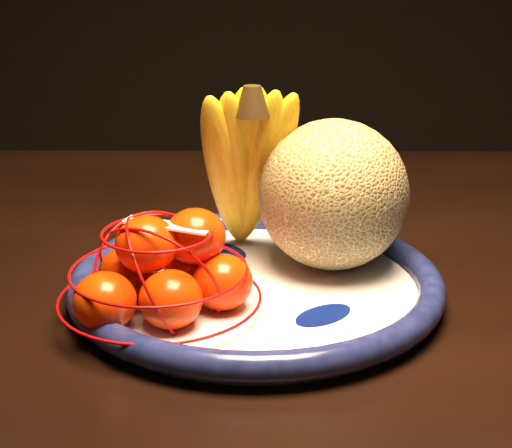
{
  "coord_description": "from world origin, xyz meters",
  "views": [
    {
      "loc": [
        -0.03,
        -0.66,
        1.11
      ],
      "look_at": [
        -0.03,
        0.03,
        0.86
      ],
      "focal_mm": 55.0,
      "sensor_mm": 36.0,
      "label": 1
    }
  ],
  "objects_px": {
    "cantaloupe": "(333,195)",
    "banana_bunch": "(246,162)",
    "dining_table": "(248,333)",
    "mandarin_bag": "(165,273)",
    "fruit_bowl": "(256,283)"
  },
  "relations": [
    {
      "from": "banana_bunch",
      "to": "cantaloupe",
      "type": "bearing_deg",
      "value": -31.92
    },
    {
      "from": "dining_table",
      "to": "banana_bunch",
      "type": "xyz_separation_m",
      "value": [
        -0.0,
        -0.01,
        0.19
      ]
    },
    {
      "from": "banana_bunch",
      "to": "mandarin_bag",
      "type": "relative_size",
      "value": 0.9
    },
    {
      "from": "fruit_bowl",
      "to": "banana_bunch",
      "type": "height_order",
      "value": "banana_bunch"
    },
    {
      "from": "dining_table",
      "to": "mandarin_bag",
      "type": "xyz_separation_m",
      "value": [
        -0.07,
        -0.14,
        0.13
      ]
    },
    {
      "from": "cantaloupe",
      "to": "mandarin_bag",
      "type": "xyz_separation_m",
      "value": [
        -0.15,
        -0.1,
        -0.04
      ]
    },
    {
      "from": "fruit_bowl",
      "to": "banana_bunch",
      "type": "relative_size",
      "value": 1.81
    },
    {
      "from": "dining_table",
      "to": "banana_bunch",
      "type": "relative_size",
      "value": 8.18
    },
    {
      "from": "cantaloupe",
      "to": "banana_bunch",
      "type": "distance_m",
      "value": 0.09
    },
    {
      "from": "cantaloupe",
      "to": "mandarin_bag",
      "type": "bearing_deg",
      "value": -146.63
    },
    {
      "from": "dining_table",
      "to": "fruit_bowl",
      "type": "distance_m",
      "value": 0.13
    },
    {
      "from": "dining_table",
      "to": "cantaloupe",
      "type": "relative_size",
      "value": 10.8
    },
    {
      "from": "cantaloupe",
      "to": "banana_bunch",
      "type": "xyz_separation_m",
      "value": [
        -0.09,
        0.03,
        0.02
      ]
    },
    {
      "from": "cantaloupe",
      "to": "mandarin_bag",
      "type": "height_order",
      "value": "cantaloupe"
    },
    {
      "from": "dining_table",
      "to": "banana_bunch",
      "type": "height_order",
      "value": "banana_bunch"
    }
  ]
}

